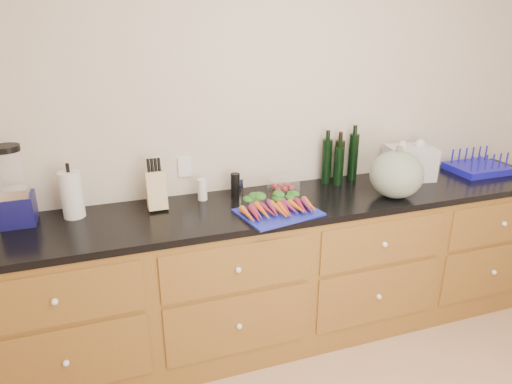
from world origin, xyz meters
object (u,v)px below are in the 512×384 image
object	(u,v)px
carrots	(276,206)
dish_rack	(478,166)
cutting_board	(278,212)
blender_appliance	(14,191)
squash	(396,174)
paper_towel	(72,195)
tomato_box	(283,185)
knife_block	(156,190)

from	to	relation	value
carrots	dish_rack	bearing A→B (deg)	7.32
cutting_board	blender_appliance	world-z (taller)	blender_appliance
carrots	cutting_board	bearing A→B (deg)	-90.00
squash	paper_towel	bearing A→B (deg)	170.52
blender_appliance	dish_rack	bearing A→B (deg)	-1.50
cutting_board	dish_rack	size ratio (longest dim) A/B	1.13
cutting_board	carrots	size ratio (longest dim) A/B	1.05
tomato_box	paper_towel	bearing A→B (deg)	-179.54
cutting_board	paper_towel	world-z (taller)	paper_towel
paper_towel	tomato_box	bearing A→B (deg)	0.46
knife_block	tomato_box	xyz separation A→B (m)	(0.79, 0.03, -0.07)
blender_appliance	squash	bearing A→B (deg)	-8.21
cutting_board	paper_towel	xyz separation A→B (m)	(-1.08, 0.32, 0.12)
squash	knife_block	bearing A→B (deg)	168.35
paper_towel	tomato_box	distance (m)	1.25
cutting_board	carrots	xyz separation A→B (m)	(0.00, 0.03, 0.03)
cutting_board	carrots	bearing A→B (deg)	90.00
squash	knife_block	world-z (taller)	squash
paper_towel	knife_block	xyz separation A→B (m)	(0.45, -0.02, -0.02)
carrots	dish_rack	world-z (taller)	dish_rack
carrots	dish_rack	size ratio (longest dim) A/B	1.08
tomato_box	dish_rack	xyz separation A→B (m)	(1.46, -0.09, -0.00)
paper_towel	dish_rack	bearing A→B (deg)	-1.70
cutting_board	paper_towel	size ratio (longest dim) A/B	1.66
paper_towel	blender_appliance	bearing A→B (deg)	-179.51
paper_towel	cutting_board	bearing A→B (deg)	-16.51
carrots	squash	size ratio (longest dim) A/B	1.27
squash	blender_appliance	distance (m)	2.14
cutting_board	blender_appliance	xyz separation A→B (m)	(-1.35, 0.32, 0.18)
blender_appliance	tomato_box	size ratio (longest dim) A/B	2.54
cutting_board	squash	xyz separation A→B (m)	(0.77, 0.01, 0.14)
paper_towel	squash	bearing A→B (deg)	-9.48
paper_towel	dish_rack	size ratio (longest dim) A/B	0.68
squash	paper_towel	size ratio (longest dim) A/B	1.24
tomato_box	carrots	bearing A→B (deg)	-118.58
squash	tomato_box	distance (m)	0.69
blender_appliance	paper_towel	bearing A→B (deg)	0.49
squash	paper_towel	world-z (taller)	squash
carrots	tomato_box	distance (m)	0.34
blender_appliance	tomato_box	bearing A→B (deg)	0.47
cutting_board	knife_block	size ratio (longest dim) A/B	1.98
tomato_box	knife_block	bearing A→B (deg)	-177.84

